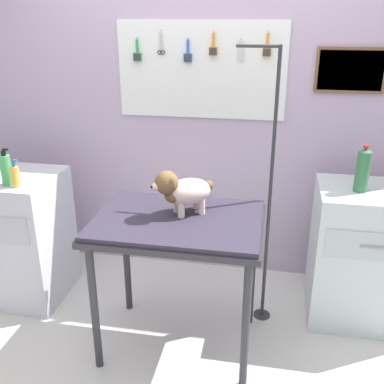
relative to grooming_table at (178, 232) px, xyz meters
The scene contains 10 objects.
ground 0.85m from the grooming_table, 94.17° to the right, with size 4.40×4.00×0.04m, color silver.
rear_wall_panel 1.06m from the grooming_table, 90.91° to the left, with size 4.00×0.11×2.30m.
grooming_table is the anchor object (origin of this frame).
grooming_arm 0.61m from the grooming_table, 36.41° to the left, with size 0.30×0.11×1.77m.
dog 0.24m from the grooming_table, 76.59° to the left, with size 0.35×0.29×0.27m.
counter_left 1.40m from the grooming_table, 165.88° to the left, with size 0.80×0.58×0.91m.
cabinet_right 1.28m from the grooming_table, 23.64° to the left, with size 0.68×0.54×0.92m.
detangler_spray 1.10m from the grooming_table, behind, with size 0.05×0.05×0.18m.
shampoo_bottle 1.18m from the grooming_table, behind, with size 0.07×0.07×0.24m.
soda_bottle 1.16m from the grooming_table, 24.03° to the left, with size 0.08×0.08×0.29m.
Camera 1 is at (0.51, -1.91, 1.92)m, focal length 41.81 mm.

